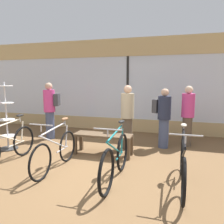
# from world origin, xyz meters

# --- Properties ---
(ground_plane) EXTENTS (24.00, 24.00, 0.00)m
(ground_plane) POSITION_xyz_m (0.00, 0.00, 0.00)
(ground_plane) COLOR brown
(shop_back_wall) EXTENTS (12.00, 0.08, 3.20)m
(shop_back_wall) POSITION_xyz_m (0.00, 3.55, 1.64)
(shop_back_wall) COLOR tan
(shop_back_wall) RESTS_ON ground_plane
(bicycle_far_left) EXTENTS (0.46, 1.79, 1.04)m
(bicycle_far_left) POSITION_xyz_m (-1.82, -0.18, 0.39)
(bicycle_far_left) COLOR black
(bicycle_far_left) RESTS_ON ground_plane
(bicycle_left) EXTENTS (0.46, 1.69, 1.02)m
(bicycle_left) POSITION_xyz_m (-0.64, -0.18, 0.39)
(bicycle_left) COLOR black
(bicycle_left) RESTS_ON ground_plane
(bicycle_right) EXTENTS (0.46, 1.76, 1.06)m
(bicycle_right) POSITION_xyz_m (0.65, -0.32, 0.41)
(bicycle_right) COLOR black
(bicycle_right) RESTS_ON ground_plane
(bicycle_far_right) EXTENTS (0.46, 1.77, 1.03)m
(bicycle_far_right) POSITION_xyz_m (1.79, -0.22, 0.39)
(bicycle_far_right) COLOR black
(bicycle_far_right) RESTS_ON ground_plane
(accessory_rack) EXTENTS (0.48, 0.48, 1.75)m
(accessory_rack) POSITION_xyz_m (-2.55, 0.63, 0.72)
(accessory_rack) COLOR #333333
(accessory_rack) RESTS_ON ground_plane
(display_bench) EXTENTS (1.40, 0.44, 0.51)m
(display_bench) POSITION_xyz_m (-0.02, 0.93, 0.41)
(display_bench) COLOR brown
(display_bench) RESTS_ON ground_plane
(customer_near_rack) EXTENTS (0.53, 0.40, 1.72)m
(customer_near_rack) POSITION_xyz_m (-2.05, 1.88, 0.93)
(customer_near_rack) COLOR #424C6B
(customer_near_rack) RESTS_ON ground_plane
(customer_by_window) EXTENTS (0.56, 0.46, 1.58)m
(customer_by_window) POSITION_xyz_m (1.33, 1.94, 0.85)
(customer_by_window) COLOR #424C6B
(customer_by_window) RESTS_ON ground_plane
(customer_mid_floor) EXTENTS (0.39, 0.39, 1.67)m
(customer_mid_floor) POSITION_xyz_m (0.43, 1.60, 0.87)
(customer_mid_floor) COLOR brown
(customer_mid_floor) RESTS_ON ground_plane
(customer_near_bench) EXTENTS (0.46, 0.46, 1.64)m
(customer_near_bench) POSITION_xyz_m (1.95, 2.28, 0.86)
(customer_near_bench) COLOR brown
(customer_near_bench) RESTS_ON ground_plane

